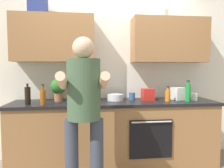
{
  "coord_description": "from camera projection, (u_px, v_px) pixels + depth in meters",
  "views": [
    {
      "loc": [
        -0.37,
        -2.88,
        1.35
      ],
      "look_at": [
        -0.05,
        -0.1,
        1.15
      ],
      "focal_mm": 33.81,
      "sensor_mm": 36.0,
      "label": 1
    }
  ],
  "objects": [
    {
      "name": "bottle_vinegar",
      "position": [
        98.0,
        92.0,
        2.95
      ],
      "size": [
        0.08,
        0.08,
        0.32
      ],
      "color": "brown",
      "rests_on": "counter"
    },
    {
      "name": "mixing_bowl",
      "position": [
        115.0,
        97.0,
        3.02
      ],
      "size": [
        0.23,
        0.23,
        0.09
      ],
      "primitive_type": "cylinder",
      "color": "silver",
      "rests_on": "counter"
    },
    {
      "name": "counter",
      "position": [
        115.0,
        133.0,
        2.96
      ],
      "size": [
        2.84,
        0.67,
        0.9
      ],
      "color": "olive",
      "rests_on": "ground"
    },
    {
      "name": "bottle_oil",
      "position": [
        71.0,
        93.0,
        3.05
      ],
      "size": [
        0.06,
        0.06,
        0.26
      ],
      "color": "olive",
      "rests_on": "counter"
    },
    {
      "name": "cup_tea",
      "position": [
        132.0,
        96.0,
        3.07
      ],
      "size": [
        0.09,
        0.09,
        0.11
      ],
      "primitive_type": "cylinder",
      "color": "#33598C",
      "rests_on": "counter"
    },
    {
      "name": "bottle_soda",
      "position": [
        188.0,
        92.0,
        2.89
      ],
      "size": [
        0.07,
        0.07,
        0.3
      ],
      "color": "#198C33",
      "rests_on": "counter"
    },
    {
      "name": "grocery_bag_produce",
      "position": [
        178.0,
        94.0,
        3.09
      ],
      "size": [
        0.2,
        0.2,
        0.18
      ],
      "primitive_type": "cube",
      "rotation": [
        0.0,
        0.0,
        0.23
      ],
      "color": "silver",
      "rests_on": "counter"
    },
    {
      "name": "bottle_soy",
      "position": [
        28.0,
        95.0,
        2.67
      ],
      "size": [
        0.07,
        0.07,
        0.27
      ],
      "color": "black",
      "rests_on": "counter"
    },
    {
      "name": "grocery_bag_bread",
      "position": [
        77.0,
        95.0,
        2.79
      ],
      "size": [
        0.21,
        0.2,
        0.22
      ],
      "primitive_type": "cube",
      "rotation": [
        0.0,
        0.0,
        -0.24
      ],
      "color": "tan",
      "rests_on": "counter"
    },
    {
      "name": "bottle_syrup",
      "position": [
        43.0,
        97.0,
        2.63
      ],
      "size": [
        0.07,
        0.07,
        0.26
      ],
      "color": "#8C4C14",
      "rests_on": "counter"
    },
    {
      "name": "ground_plane",
      "position": [
        115.0,
        164.0,
        3.0
      ],
      "size": [
        12.0,
        12.0,
        0.0
      ],
      "primitive_type": "plane",
      "color": "#756B5B"
    },
    {
      "name": "bottle_juice",
      "position": [
        168.0,
        95.0,
        2.93
      ],
      "size": [
        0.07,
        0.07,
        0.21
      ],
      "color": "orange",
      "rests_on": "counter"
    },
    {
      "name": "cup_coffee",
      "position": [
        194.0,
        97.0,
        3.01
      ],
      "size": [
        0.09,
        0.09,
        0.1
      ],
      "primitive_type": "cylinder",
      "color": "white",
      "rests_on": "counter"
    },
    {
      "name": "grocery_bag_crisps",
      "position": [
        148.0,
        94.0,
        3.04
      ],
      "size": [
        0.17,
        0.17,
        0.17
      ],
      "primitive_type": "cube",
      "rotation": [
        0.0,
        0.0,
        0.05
      ],
      "color": "red",
      "rests_on": "counter"
    },
    {
      "name": "person_standing",
      "position": [
        84.0,
        105.0,
        2.15
      ],
      "size": [
        0.49,
        0.45,
        1.67
      ],
      "color": "#383D4C",
      "rests_on": "ground"
    },
    {
      "name": "potted_herb",
      "position": [
        58.0,
        88.0,
        2.94
      ],
      "size": [
        0.22,
        0.22,
        0.32
      ],
      "color": "#9E6647",
      "rests_on": "counter"
    },
    {
      "name": "back_wall_unit",
      "position": [
        112.0,
        60.0,
        3.16
      ],
      "size": [
        4.0,
        0.38,
        2.5
      ],
      "color": "silver",
      "rests_on": "ground"
    }
  ]
}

